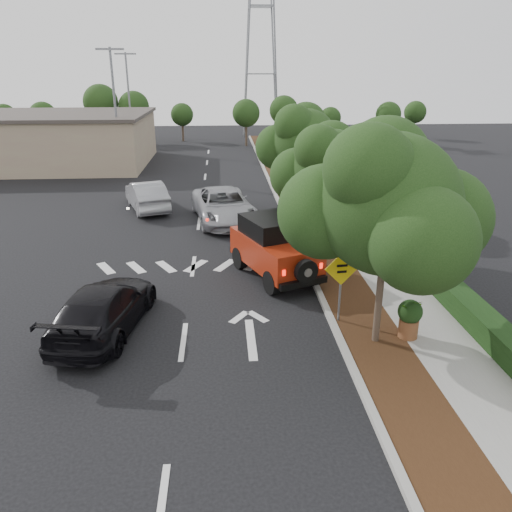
{
  "coord_description": "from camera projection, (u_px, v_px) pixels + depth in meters",
  "views": [
    {
      "loc": [
        1.26,
        -12.98,
        7.52
      ],
      "look_at": [
        2.36,
        3.0,
        1.51
      ],
      "focal_mm": 35.0,
      "sensor_mm": 36.0,
      "label": 1
    }
  ],
  "objects": [
    {
      "name": "sidewalk",
      "position": [
        341.0,
        220.0,
        26.35
      ],
      "size": [
        2.0,
        70.0,
        0.12
      ],
      "primitive_type": "cube",
      "color": "gray",
      "rests_on": "ground"
    },
    {
      "name": "parked_suv",
      "position": [
        67.0,
        164.0,
        37.4
      ],
      "size": [
        5.18,
        2.8,
        1.67
      ],
      "primitive_type": "imported",
      "rotation": [
        0.0,
        0.0,
        1.4
      ],
      "color": "#AFB1B7",
      "rests_on": "ground"
    },
    {
      "name": "hedge",
      "position": [
        368.0,
        213.0,
        26.32
      ],
      "size": [
        0.8,
        70.0,
        0.8
      ],
      "primitive_type": "cube",
      "color": "black",
      "rests_on": "ground"
    },
    {
      "name": "silver_suv_ahead",
      "position": [
        224.0,
        206.0,
        26.0
      ],
      "size": [
        3.74,
        6.4,
        1.67
      ],
      "primitive_type": "imported",
      "rotation": [
        0.0,
        0.0,
        0.17
      ],
      "color": "#999AA0",
      "rests_on": "ground"
    },
    {
      "name": "terracotta_planter",
      "position": [
        410.0,
        315.0,
        14.46
      ],
      "size": [
        0.71,
        0.71,
        1.24
      ],
      "rotation": [
        0.0,
        0.0,
        -0.02
      ],
      "color": "brown",
      "rests_on": "ground"
    },
    {
      "name": "curb",
      "position": [
        287.0,
        220.0,
        26.16
      ],
      "size": [
        0.2,
        70.0,
        0.15
      ],
      "primitive_type": "cube",
      "color": "#9E9B93",
      "rests_on": "ground"
    },
    {
      "name": "street_tree_far",
      "position": [
        303.0,
        216.0,
        27.19
      ],
      "size": [
        3.4,
        3.4,
        5.62
      ],
      "primitive_type": null,
      "color": "#193311",
      "rests_on": "ground"
    },
    {
      "name": "street_tree_mid",
      "position": [
        327.0,
        258.0,
        21.12
      ],
      "size": [
        3.2,
        3.2,
        5.32
      ],
      "primitive_type": null,
      "color": "#193311",
      "rests_on": "ground"
    },
    {
      "name": "red_jeep",
      "position": [
        272.0,
        246.0,
        19.07
      ],
      "size": [
        3.37,
        4.67,
        2.28
      ],
      "rotation": [
        0.0,
        0.0,
        0.39
      ],
      "color": "black",
      "rests_on": "ground"
    },
    {
      "name": "street_tree_near",
      "position": [
        375.0,
        343.0,
        14.58
      ],
      "size": [
        3.8,
        3.8,
        5.92
      ],
      "primitive_type": null,
      "color": "#193311",
      "rests_on": "ground"
    },
    {
      "name": "speed_hump_sign",
      "position": [
        341.0,
        277.0,
        15.16
      ],
      "size": [
        1.07,
        0.14,
        2.29
      ],
      "rotation": [
        0.0,
        0.0,
        0.11
      ],
      "color": "slate",
      "rests_on": "ground"
    },
    {
      "name": "black_suv_oncoming",
      "position": [
        104.0,
        308.0,
        15.09
      ],
      "size": [
        2.88,
        5.38,
        1.48
      ],
      "primitive_type": "imported",
      "rotation": [
        0.0,
        0.0,
        2.98
      ],
      "color": "black",
      "rests_on": "ground"
    },
    {
      "name": "ground",
      "position": [
        183.0,
        341.0,
        14.69
      ],
      "size": [
        120.0,
        120.0,
        0.0
      ],
      "primitive_type": "plane",
      "color": "black",
      "rests_on": "ground"
    },
    {
      "name": "commercial_building",
      "position": [
        11.0,
        141.0,
        40.97
      ],
      "size": [
        22.0,
        12.0,
        4.0
      ],
      "primitive_type": "cube",
      "color": "gray",
      "rests_on": "ground"
    },
    {
      "name": "planting_strip",
      "position": [
        306.0,
        220.0,
        26.23
      ],
      "size": [
        1.8,
        70.0,
        0.12
      ],
      "primitive_type": "cube",
      "color": "black",
      "rests_on": "ground"
    },
    {
      "name": "light_pole_b",
      "position": [
        133.0,
        149.0,
        49.69
      ],
      "size": [
        2.0,
        0.22,
        9.0
      ],
      "primitive_type": null,
      "color": "slate",
      "rests_on": "ground"
    },
    {
      "name": "light_pole_a",
      "position": [
        122.0,
        173.0,
        38.55
      ],
      "size": [
        2.0,
        0.22,
        9.0
      ],
      "primitive_type": null,
      "color": "slate",
      "rests_on": "ground"
    },
    {
      "name": "transmission_tower",
      "position": [
        261.0,
        136.0,
        59.9
      ],
      "size": [
        7.0,
        4.0,
        28.0
      ],
      "primitive_type": null,
      "color": "slate",
      "rests_on": "ground"
    },
    {
      "name": "silver_sedan_oncoming",
      "position": [
        147.0,
        195.0,
        28.25
      ],
      "size": [
        3.18,
        5.19,
        1.62
      ],
      "primitive_type": "imported",
      "rotation": [
        0.0,
        0.0,
        3.47
      ],
      "color": "#94959B",
      "rests_on": "ground"
    }
  ]
}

